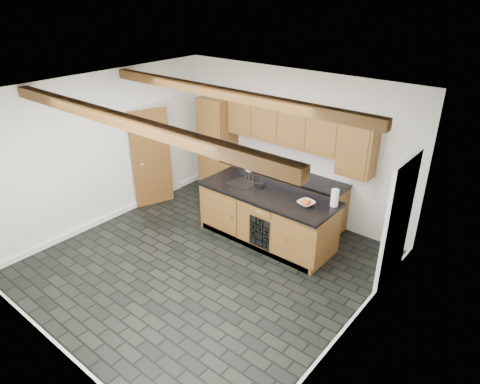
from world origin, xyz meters
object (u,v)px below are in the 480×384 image
at_px(kitchen_scale, 260,185).
at_px(paper_towel, 335,198).
at_px(island, 267,216).
at_px(fruit_bowl, 306,203).

bearing_deg(kitchen_scale, paper_towel, 12.39).
distance_m(island, paper_towel, 1.30).
bearing_deg(paper_towel, island, -165.73).
relative_size(island, fruit_bowl, 9.42).
height_order(island, fruit_bowl, fruit_bowl).
relative_size(island, paper_towel, 8.63).
xyz_separation_m(island, fruit_bowl, (0.75, 0.02, 0.50)).
xyz_separation_m(kitchen_scale, paper_towel, (1.37, 0.16, 0.12)).
bearing_deg(island, kitchen_scale, 153.80).
bearing_deg(paper_towel, kitchen_scale, -173.47).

